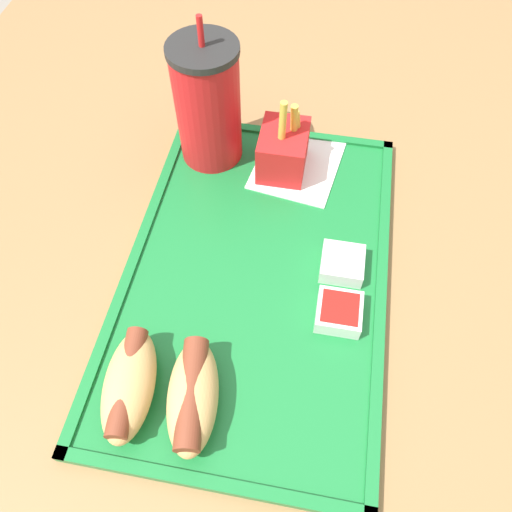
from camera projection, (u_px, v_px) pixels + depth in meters
name	position (u px, v px, depth m)	size (l,w,h in m)	color
ground_plane	(268.00, 442.00, 1.17)	(8.00, 8.00, 0.00)	gray
dining_table	(272.00, 392.00, 0.87)	(1.40, 1.14, 0.72)	olive
food_tray	(256.00, 272.00, 0.58)	(0.47, 0.30, 0.01)	#197233
paper_napkin	(297.00, 164.00, 0.66)	(0.14, 0.12, 0.00)	white
soda_cup	(208.00, 104.00, 0.61)	(0.08, 0.08, 0.20)	red
hot_dog_far	(129.00, 384.00, 0.48)	(0.12, 0.06, 0.04)	tan
hot_dog_near	(193.00, 396.00, 0.47)	(0.12, 0.07, 0.04)	tan
fries_carton	(283.00, 150.00, 0.64)	(0.07, 0.06, 0.11)	red
sauce_cup_mayo	(342.00, 263.00, 0.57)	(0.05, 0.05, 0.02)	silver
sauce_cup_ketchup	(339.00, 312.00, 0.53)	(0.05, 0.05, 0.02)	silver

